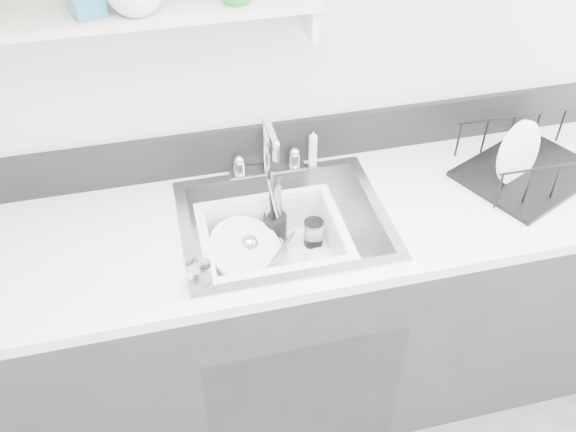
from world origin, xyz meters
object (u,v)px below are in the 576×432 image
object	(u,v)px
dish_rack	(532,156)
wash_tub	(273,250)
counter_run	(285,315)
sink	(284,241)

from	to	relation	value
dish_rack	wash_tub	bearing A→B (deg)	160.08
counter_run	dish_rack	world-z (taller)	dish_rack
dish_rack	counter_run	bearing A→B (deg)	157.71
counter_run	dish_rack	distance (m)	1.01
counter_run	sink	size ratio (longest dim) A/B	5.00
counter_run	wash_tub	world-z (taller)	wash_tub
wash_tub	dish_rack	xyz separation A→B (m)	(0.90, 0.07, 0.16)
counter_run	sink	world-z (taller)	sink
sink	wash_tub	size ratio (longest dim) A/B	1.44
sink	dish_rack	bearing A→B (deg)	2.37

